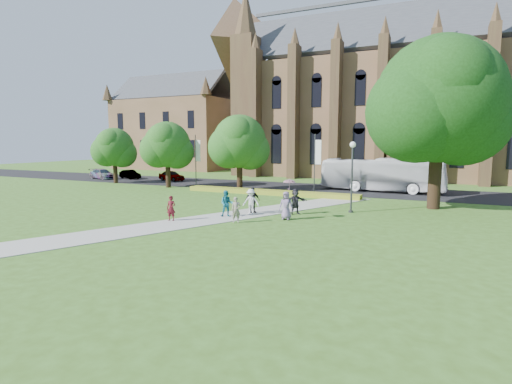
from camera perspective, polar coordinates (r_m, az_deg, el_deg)
The scene contains 25 objects.
ground at distance 27.20m, azimuth -5.27°, elevation -3.92°, with size 160.00×160.00×0.00m, color #3B5A1B.
road at distance 45.37m, azimuth 7.64°, elevation 0.54°, with size 160.00×10.00×0.02m, color black.
footpath at distance 28.05m, azimuth -4.23°, elevation -3.53°, with size 3.20×30.00×0.04m, color #B2B2A8.
flower_hedge at distance 39.71m, azimuth 1.91°, elevation -0.04°, with size 18.00×1.40×0.45m, color gold.
cathedral at distance 63.28m, azimuth 22.46°, elevation 13.72°, with size 52.60×18.25×28.00m.
building_west at distance 80.63m, azimuth -11.14°, elevation 9.92°, with size 22.00×14.00×18.30m.
streetlamp at distance 30.16m, azimuth 13.57°, elevation 3.32°, with size 0.44×0.44×5.24m.
large_tree at distance 34.12m, azimuth 24.70°, elevation 11.83°, with size 9.60×9.60×13.20m.
street_tree_0 at distance 46.73m, azimuth -12.56°, elevation 6.61°, with size 5.20×5.20×7.50m.
street_tree_1 at distance 42.28m, azimuth -2.38°, elevation 7.19°, with size 5.60×5.60×8.05m.
street_tree_2 at distance 53.43m, azimuth -19.58°, elevation 6.05°, with size 4.80×4.80×6.95m.
banner_pole_0 at distance 39.90m, azimuth 8.53°, elevation 4.48°, with size 0.70×0.10×6.00m.
banner_pole_1 at distance 45.93m, azimuth -8.50°, elevation 4.84°, with size 0.70×0.10×6.00m.
tour_coach at distance 43.99m, azimuth 17.53°, elevation 2.36°, with size 2.94×12.57×3.50m, color white.
car_0 at distance 54.70m, azimuth -11.97°, elevation 2.31°, with size 1.61×3.99×1.36m, color gray.
car_1 at distance 58.92m, azimuth -17.56°, elevation 2.41°, with size 1.32×3.78×1.24m, color gray.
car_2 at distance 60.25m, azimuth -21.07°, elevation 2.42°, with size 1.90×4.66×1.35m, color gray.
pedestrian_0 at distance 26.95m, azimuth -12.03°, elevation -2.29°, with size 0.60×0.39×1.65m, color #52121A.
pedestrian_1 at distance 27.80m, azimuth -4.21°, elevation -1.66°, with size 0.89×0.70×1.84m, color #196B7E.
pedestrian_2 at distance 28.65m, azimuth -0.72°, elevation -1.39°, with size 1.18×0.68×1.83m, color silver.
pedestrian_3 at distance 29.29m, azimuth -0.51°, elevation -1.15°, with size 1.10×0.46×1.88m, color black.
pedestrian_4 at distance 26.87m, azimuth 4.32°, elevation -1.92°, with size 0.92×0.60×1.89m, color slate.
pedestrian_5 at distance 28.95m, azimuth 5.64°, elevation -1.34°, with size 1.69×0.54×1.82m, color #29272F.
pedestrian_6 at distance 25.82m, azimuth -2.87°, elevation -2.56°, with size 0.60×0.39×1.64m, color gray.
parasol at distance 26.73m, azimuth 4.79°, elevation 0.86°, with size 0.84×0.84×0.74m, color #D899B4.
Camera 1 is at (13.58, -22.97, 5.25)m, focal length 28.00 mm.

